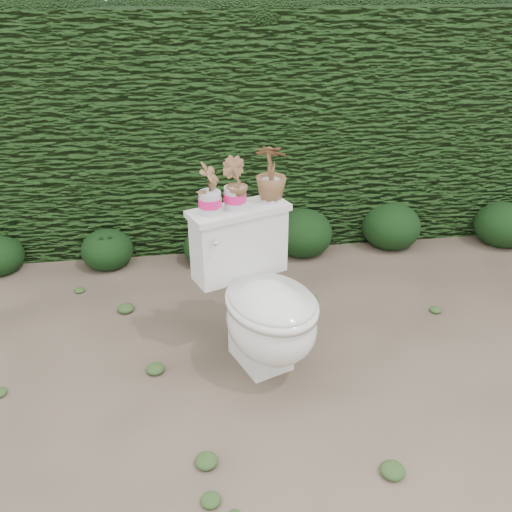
{
  "coord_description": "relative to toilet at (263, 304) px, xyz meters",
  "views": [
    {
      "loc": [
        -0.51,
        -2.38,
        1.79
      ],
      "look_at": [
        -0.19,
        -0.04,
        0.55
      ],
      "focal_mm": 38.0,
      "sensor_mm": 36.0,
      "label": 1
    }
  ],
  "objects": [
    {
      "name": "potted_plant_left",
      "position": [
        -0.23,
        0.17,
        0.54
      ],
      "size": [
        0.14,
        0.15,
        0.24
      ],
      "primitive_type": "imported",
      "rotation": [
        0.0,
        0.0,
        1.01
      ],
      "color": "#346720",
      "rests_on": "toilet"
    },
    {
      "name": "toilet",
      "position": [
        0.0,
        0.0,
        0.0
      ],
      "size": [
        0.67,
        0.8,
        0.78
      ],
      "rotation": [
        0.0,
        0.0,
        0.37
      ],
      "color": "silver",
      "rests_on": "ground"
    },
    {
      "name": "liriope_clump_3",
      "position": [
        -0.21,
        1.15,
        -0.22
      ],
      "size": [
        0.34,
        0.34,
        0.27
      ],
      "primitive_type": "ellipsoid",
      "color": "black",
      "rests_on": "ground"
    },
    {
      "name": "liriope_clump_5",
      "position": [
        1.13,
        1.24,
        -0.18
      ],
      "size": [
        0.43,
        0.43,
        0.34
      ],
      "primitive_type": "ellipsoid",
      "color": "black",
      "rests_on": "ground"
    },
    {
      "name": "liriope_clump_4",
      "position": [
        0.46,
        1.21,
        -0.18
      ],
      "size": [
        0.43,
        0.43,
        0.34
      ],
      "primitive_type": "ellipsoid",
      "color": "black",
      "rests_on": "ground"
    },
    {
      "name": "hedge",
      "position": [
        0.18,
        1.78,
        0.44
      ],
      "size": [
        8.0,
        1.0,
        1.6
      ],
      "primitive_type": "cube",
      "color": "#244717",
      "rests_on": "ground"
    },
    {
      "name": "ground",
      "position": [
        0.18,
        0.18,
        -0.36
      ],
      "size": [
        60.0,
        60.0,
        0.0
      ],
      "primitive_type": "plane",
      "color": "#756351",
      "rests_on": "ground"
    },
    {
      "name": "liriope_clump_6",
      "position": [
        1.97,
        1.16,
        -0.19
      ],
      "size": [
        0.41,
        0.41,
        0.33
      ],
      "primitive_type": "ellipsoid",
      "color": "black",
      "rests_on": "ground"
    },
    {
      "name": "potted_plant_center",
      "position": [
        -0.11,
        0.22,
        0.54
      ],
      "size": [
        0.17,
        0.17,
        0.24
      ],
      "primitive_type": "imported",
      "rotation": [
        0.0,
        0.0,
        2.37
      ],
      "color": "#346720",
      "rests_on": "toilet"
    },
    {
      "name": "potted_plant_right",
      "position": [
        0.08,
        0.29,
        0.56
      ],
      "size": [
        0.19,
        0.19,
        0.28
      ],
      "primitive_type": "imported",
      "rotation": [
        0.0,
        0.0,
        2.89
      ],
      "color": "#346720",
      "rests_on": "toilet"
    },
    {
      "name": "liriope_clump_2",
      "position": [
        -0.9,
        1.19,
        -0.22
      ],
      "size": [
        0.35,
        0.35,
        0.28
      ],
      "primitive_type": "ellipsoid",
      "color": "black",
      "rests_on": "ground"
    }
  ]
}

